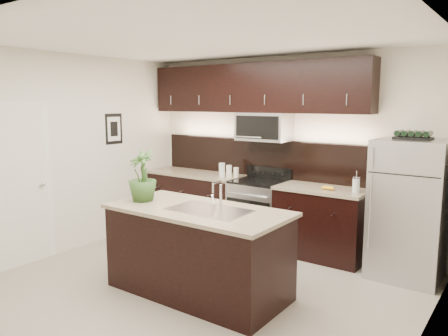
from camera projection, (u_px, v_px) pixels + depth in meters
name	position (u px, v px, depth m)	size (l,w,h in m)	color
ground	(200.00, 286.00, 4.90)	(4.50, 4.50, 0.00)	gray
room_walls	(188.00, 135.00, 4.68)	(4.52, 4.02, 2.71)	beige
counter_run	(247.00, 210.00, 6.45)	(3.51, 0.65, 0.94)	black
upper_fixtures	(255.00, 96.00, 6.31)	(3.49, 0.40, 1.66)	black
island	(198.00, 251.00, 4.68)	(1.96, 0.96, 0.94)	black
sink_faucet	(210.00, 209.00, 4.53)	(0.84, 0.50, 0.28)	silver
refrigerator	(408.00, 210.00, 5.06)	(0.79, 0.71, 1.63)	#B2B2B7
wine_rack	(413.00, 136.00, 4.93)	(0.40, 0.25, 0.10)	black
plant	(142.00, 176.00, 4.92)	(0.32, 0.32, 0.58)	#2C4E1F
canisters	(227.00, 171.00, 6.55)	(0.30, 0.16, 0.20)	silver
french_press	(356.00, 185.00, 5.39)	(0.09, 0.09, 0.26)	silver
bananas	(325.00, 187.00, 5.60)	(0.17, 0.13, 0.05)	gold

